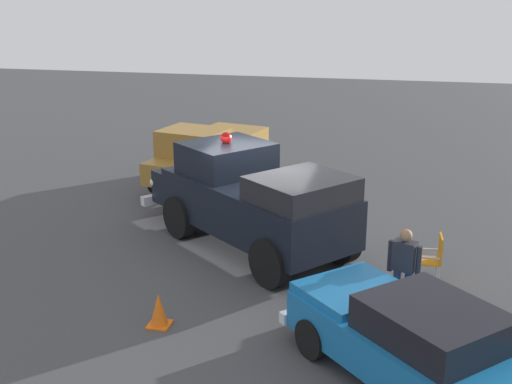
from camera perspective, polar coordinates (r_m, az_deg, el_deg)
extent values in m
plane|color=#424244|center=(15.64, 0.15, -4.47)|extent=(60.00, 60.00, 0.00)
cylinder|color=black|center=(15.93, -6.72, -2.17)|extent=(0.91, 1.01, 1.04)
cylinder|color=black|center=(16.98, -0.95, -0.80)|extent=(0.91, 1.01, 1.04)
cylinder|color=black|center=(13.25, 1.23, -6.21)|extent=(0.91, 1.01, 1.04)
cylinder|color=black|center=(14.50, 7.40, -4.21)|extent=(0.91, 1.01, 1.04)
cube|color=black|center=(14.92, 0.00, -1.26)|extent=(4.73, 5.12, 1.10)
cube|color=black|center=(17.19, -5.83, 0.74)|extent=(1.93, 1.81, 0.84)
cube|color=black|center=(15.55, -2.60, 2.96)|extent=(2.55, 2.52, 0.76)
cube|color=#232328|center=(13.55, 4.02, 0.08)|extent=(2.59, 2.56, 0.60)
cube|color=silver|center=(17.56, -6.62, 1.07)|extent=(1.19, 1.00, 0.64)
cube|color=silver|center=(17.76, -6.74, -0.15)|extent=(1.86, 1.57, 0.24)
sphere|color=white|center=(17.17, -8.84, 0.87)|extent=(0.37, 0.37, 0.26)
sphere|color=white|center=(17.94, -4.50, 1.75)|extent=(0.37, 0.37, 0.26)
sphere|color=red|center=(15.43, -2.63, 4.75)|extent=(0.39, 0.39, 0.28)
cylinder|color=black|center=(10.99, 5.01, -12.65)|extent=(0.67, 0.66, 0.68)
cylinder|color=black|center=(11.94, 11.43, -10.35)|extent=(0.67, 0.66, 0.68)
cube|color=#196BAD|center=(10.40, 13.71, -13.21)|extent=(4.25, 4.24, 0.64)
cube|color=#196BAD|center=(11.15, 8.51, -8.59)|extent=(2.15, 2.15, 0.20)
cube|color=black|center=(9.95, 15.18, -11.12)|extent=(2.45, 2.45, 0.56)
cube|color=silver|center=(11.91, 6.09, -9.83)|extent=(1.45, 1.46, 0.20)
cylinder|color=black|center=(18.53, -4.00, 0.35)|extent=(0.84, 0.45, 0.80)
cylinder|color=black|center=(19.43, -8.53, 1.00)|extent=(0.84, 0.45, 0.80)
cylinder|color=black|center=(21.18, 0.10, 2.58)|extent=(0.84, 0.45, 0.80)
cylinder|color=black|center=(21.97, -4.06, 3.08)|extent=(0.84, 0.45, 0.80)
cube|color=olive|center=(20.91, -2.79, 3.92)|extent=(3.05, 2.44, 1.00)
cube|color=olive|center=(19.25, -5.46, 3.43)|extent=(1.85, 2.08, 1.40)
cube|color=olive|center=(18.44, -7.17, 1.53)|extent=(1.25, 1.85, 0.64)
cylinder|color=#B7BABF|center=(13.83, 13.85, -7.06)|extent=(0.03, 0.03, 0.44)
cylinder|color=#B7BABF|center=(14.23, 13.74, -6.34)|extent=(0.03, 0.03, 0.44)
cylinder|color=#B7BABF|center=(13.87, 15.68, -7.13)|extent=(0.03, 0.03, 0.44)
cylinder|color=#B7BABF|center=(14.27, 15.51, -6.41)|extent=(0.03, 0.03, 0.44)
cube|color=orange|center=(13.95, 14.77, -5.85)|extent=(0.51, 0.51, 0.04)
cube|color=orange|center=(13.87, 15.85, -4.81)|extent=(0.48, 0.07, 0.56)
cube|color=#B7BABF|center=(13.67, 14.90, -5.61)|extent=(0.06, 0.44, 0.03)
cube|color=#B7BABF|center=(14.11, 14.75, -4.85)|extent=(0.06, 0.44, 0.03)
cylinder|color=#2D334C|center=(12.51, 13.13, -8.60)|extent=(0.19, 0.19, 0.88)
cylinder|color=#2D334C|center=(12.58, 12.18, -8.39)|extent=(0.19, 0.19, 0.88)
cube|color=#26262D|center=(12.25, 12.87, -5.46)|extent=(0.39, 0.48, 0.56)
cylinder|color=#26262D|center=(12.20, 14.05, -5.96)|extent=(0.13, 0.13, 0.60)
cylinder|color=#26262D|center=(12.36, 11.68, -5.47)|extent=(0.13, 0.13, 0.60)
sphere|color=#9E704C|center=(12.10, 13.00, -3.71)|extent=(0.29, 0.29, 0.23)
cube|color=orange|center=(12.14, -8.44, -11.41)|extent=(0.40, 0.40, 0.04)
cone|color=orange|center=(11.99, -8.51, -10.08)|extent=(0.32, 0.32, 0.60)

